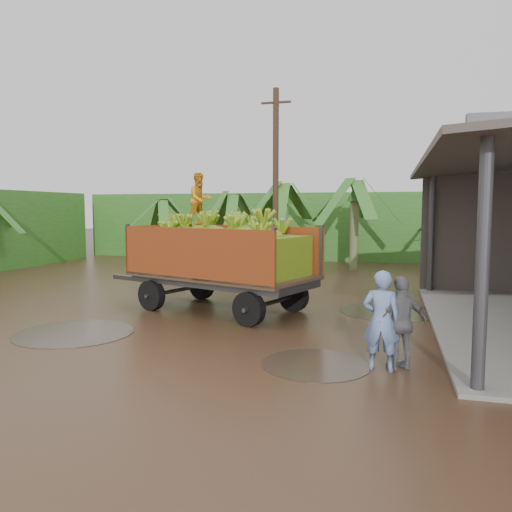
# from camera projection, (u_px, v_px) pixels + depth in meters

# --- Properties ---
(ground) EXTENTS (100.00, 100.00, 0.00)m
(ground) POSITION_uv_depth(u_px,v_px,m) (222.00, 320.00, 12.38)
(ground) COLOR black
(ground) RESTS_ON ground
(hedge_north) EXTENTS (22.00, 3.00, 3.60)m
(hedge_north) POSITION_uv_depth(u_px,v_px,m) (280.00, 226.00, 28.11)
(hedge_north) COLOR #2D661E
(hedge_north) RESTS_ON ground
(banana_trailer) EXTENTS (6.87, 3.91, 3.77)m
(banana_trailer) POSITION_uv_depth(u_px,v_px,m) (221.00, 256.00, 13.38)
(banana_trailer) COLOR #BA481A
(banana_trailer) RESTS_ON ground
(man_blue) EXTENTS (0.65, 0.45, 1.73)m
(man_blue) POSITION_uv_depth(u_px,v_px,m) (381.00, 320.00, 8.48)
(man_blue) COLOR #6885BE
(man_blue) RESTS_ON ground
(man_grey) EXTENTS (1.02, 0.84, 1.62)m
(man_grey) POSITION_uv_depth(u_px,v_px,m) (401.00, 323.00, 8.54)
(man_grey) COLOR slate
(man_grey) RESTS_ON ground
(utility_pole) EXTENTS (1.20, 0.24, 7.52)m
(utility_pole) POSITION_uv_depth(u_px,v_px,m) (276.00, 182.00, 20.04)
(utility_pole) COLOR #47301E
(utility_pole) RESTS_ON ground
(banana_plants) EXTENTS (24.10, 20.46, 4.22)m
(banana_plants) POSITION_uv_depth(u_px,v_px,m) (212.00, 231.00, 20.05)
(banana_plants) COLOR #2D661E
(banana_plants) RESTS_ON ground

